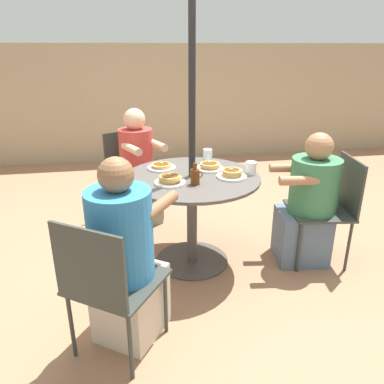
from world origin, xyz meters
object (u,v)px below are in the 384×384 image
patio_chair_east (331,203)px  pancake_plate_c (161,167)px  drinking_glass_a (208,156)px  diner_south (138,172)px  pancake_plate_b (170,180)px  patio_table (192,197)px  coffee_cup (251,168)px  diner_north (125,261)px  patio_chair_north (107,281)px  diner_east (308,206)px  patio_chair_south (131,169)px  pancake_plate_a (210,167)px  syrup_bottle (195,176)px  pancake_plate_d (232,174)px

patio_chair_east → pancake_plate_c: bearing=81.9°
pancake_plate_c → drinking_glass_a: drinking_glass_a is taller
diner_south → pancake_plate_b: 1.04m
patio_table → coffee_cup: bearing=-3.9°
patio_table → pancake_plate_b: size_ratio=4.60×
diner_north → drinking_glass_a: size_ratio=9.72×
patio_chair_north → diner_east: diner_east is taller
patio_chair_south → diner_south: size_ratio=0.77×
diner_east → pancake_plate_c: size_ratio=4.74×
patio_chair_east → coffee_cup: patio_chair_east is taller
pancake_plate_c → drinking_glass_a: (0.40, 0.10, 0.04)m
patio_table → patio_chair_east: size_ratio=1.20×
diner_east → drinking_glass_a: (-0.73, 0.44, 0.33)m
patio_chair_east → pancake_plate_b: bearing=97.2°
patio_chair_north → pancake_plate_a: patio_chair_north is taller
pancake_plate_c → syrup_bottle: bearing=-63.4°
diner_south → syrup_bottle: size_ratio=7.16×
patio_chair_south → drinking_glass_a: 0.99m
diner_east → drinking_glass_a: diner_east is taller
patio_chair_south → pancake_plate_a: (0.62, -0.87, 0.27)m
patio_chair_east → pancake_plate_d: 0.85m
patio_table → pancake_plate_c: (-0.21, 0.22, 0.19)m
diner_south → drinking_glass_a: size_ratio=9.61×
diner_east → syrup_bottle: diner_east is taller
pancake_plate_d → coffee_cup: bearing=17.7°
pancake_plate_d → syrup_bottle: bearing=-161.6°
syrup_bottle → diner_south: bearing=109.9°
diner_south → pancake_plate_b: bearing=77.0°
diner_north → coffee_cup: 1.26m
patio_table → diner_north: (-0.52, -0.77, -0.05)m
patio_chair_north → syrup_bottle: 1.00m
diner_south → pancake_plate_d: 1.18m
patio_chair_north → pancake_plate_d: 1.26m
diner_east → patio_chair_south: 1.78m
patio_chair_south → syrup_bottle: 1.31m
pancake_plate_b → pancake_plate_c: 0.36m
patio_chair_north → coffee_cup: (1.08, 0.88, 0.29)m
diner_east → pancake_plate_b: (-1.10, -0.02, 0.29)m
patio_chair_south → pancake_plate_d: patio_chair_south is taller
diner_south → pancake_plate_c: (0.17, -0.63, 0.24)m
diner_north → pancake_plate_a: diner_north is taller
patio_chair_east → pancake_plate_a: patio_chair_east is taller
patio_chair_east → patio_chair_south: size_ratio=1.00×
coffee_cup → pancake_plate_b: bearing=-170.5°
diner_east → patio_chair_south: bearing=58.1°
patio_table → diner_south: bearing=114.3°
diner_south → pancake_plate_c: diner_south is taller
pancake_plate_d → diner_east: bearing=-3.5°
pancake_plate_d → syrup_bottle: size_ratio=1.43×
patio_chair_north → pancake_plate_b: size_ratio=3.85×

